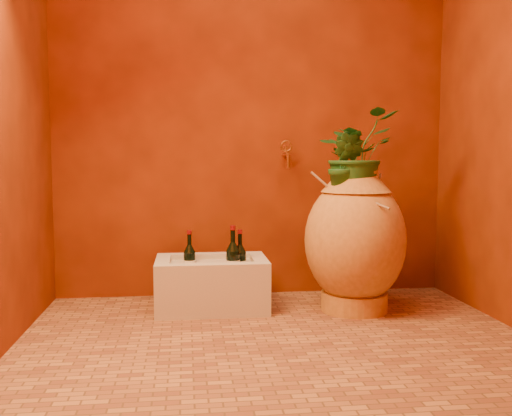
{
  "coord_description": "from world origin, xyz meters",
  "views": [
    {
      "loc": [
        -0.43,
        -2.64,
        0.88
      ],
      "look_at": [
        -0.06,
        0.35,
        0.62
      ],
      "focal_mm": 40.0,
      "sensor_mm": 36.0,
      "label": 1
    }
  ],
  "objects": [
    {
      "name": "wine_bottle_a",
      "position": [
        -0.17,
        0.57,
        0.28
      ],
      "size": [
        0.08,
        0.08,
        0.33
      ],
      "color": "black",
      "rests_on": "stone_basin"
    },
    {
      "name": "wall_back",
      "position": [
        0.0,
        1.0,
        1.25
      ],
      "size": [
        2.5,
        0.02,
        2.5
      ],
      "primitive_type": "cube",
      "color": "#511904",
      "rests_on": "ground"
    },
    {
      "name": "stone_basin",
      "position": [
        -0.29,
        0.64,
        0.14
      ],
      "size": [
        0.64,
        0.44,
        0.3
      ],
      "rotation": [
        0.0,
        0.0,
        -0.0
      ],
      "color": "beige",
      "rests_on": "floor"
    },
    {
      "name": "plant_main",
      "position": [
        0.53,
        0.52,
        0.91
      ],
      "size": [
        0.58,
        0.56,
        0.5
      ],
      "primitive_type": "imported",
      "rotation": [
        0.0,
        0.0,
        0.54
      ],
      "color": "#1C4F1E",
      "rests_on": "amphora"
    },
    {
      "name": "wine_bottle_b",
      "position": [
        -0.12,
        0.62,
        0.27
      ],
      "size": [
        0.07,
        0.07,
        0.3
      ],
      "color": "black",
      "rests_on": "stone_basin"
    },
    {
      "name": "wine_bottle_c",
      "position": [
        -0.41,
        0.68,
        0.27
      ],
      "size": [
        0.07,
        0.07,
        0.29
      ],
      "color": "black",
      "rests_on": "stone_basin"
    },
    {
      "name": "floor",
      "position": [
        0.0,
        0.0,
        0.0
      ],
      "size": [
        2.5,
        2.5,
        0.0
      ],
      "primitive_type": "plane",
      "color": "#9B6032",
      "rests_on": "ground"
    },
    {
      "name": "wall_tap",
      "position": [
        0.2,
        0.91,
        0.91
      ],
      "size": [
        0.08,
        0.16,
        0.18
      ],
      "color": "#9D6024",
      "rests_on": "wall_back"
    },
    {
      "name": "amphora",
      "position": [
        0.53,
        0.5,
        0.41
      ],
      "size": [
        0.61,
        0.61,
        0.83
      ],
      "rotation": [
        0.0,
        0.0,
        -0.06
      ],
      "color": "#C68A37",
      "rests_on": "floor"
    },
    {
      "name": "plant_side",
      "position": [
        0.45,
        0.45,
        0.84
      ],
      "size": [
        0.25,
        0.25,
        0.36
      ],
      "primitive_type": "imported",
      "rotation": [
        0.0,
        0.0,
        -0.67
      ],
      "color": "#1C4F1E",
      "rests_on": "amphora"
    }
  ]
}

